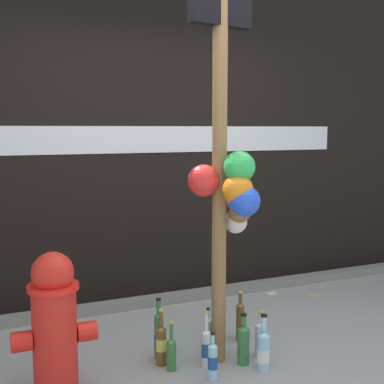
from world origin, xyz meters
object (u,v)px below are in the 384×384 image
at_px(bottle_0, 219,319).
at_px(fire_hydrant, 54,323).
at_px(bottle_6, 240,320).
at_px(bottle_10, 243,343).
at_px(memorial_post, 226,156).
at_px(bottle_4, 161,344).
at_px(bottle_8, 222,330).
at_px(bottle_1, 206,347).
at_px(bottle_9, 208,335).
at_px(bottle_2, 260,337).
at_px(bottle_5, 159,335).
at_px(bottle_7, 171,352).
at_px(bottle_3, 213,361).
at_px(bottle_11, 263,349).

bearing_deg(bottle_0, fire_hydrant, -167.21).
height_order(bottle_6, bottle_10, bottle_6).
bearing_deg(memorial_post, bottle_10, -33.44).
bearing_deg(bottle_10, bottle_6, 64.08).
height_order(fire_hydrant, bottle_6, fire_hydrant).
xyz_separation_m(bottle_4, bottle_8, (0.45, 0.00, 0.02)).
distance_m(bottle_1, bottle_9, 0.18).
bearing_deg(bottle_2, bottle_9, 154.47).
distance_m(memorial_post, bottle_5, 1.29).
relative_size(bottle_5, bottle_6, 1.14).
bearing_deg(bottle_7, bottle_2, -4.50).
height_order(bottle_3, bottle_6, bottle_6).
height_order(bottle_6, bottle_11, bottle_11).
xyz_separation_m(memorial_post, bottle_10, (0.10, -0.07, -1.23)).
height_order(bottle_1, bottle_10, bottle_1).
bearing_deg(bottle_10, bottle_4, 157.77).
bearing_deg(bottle_8, bottle_5, 167.56).
distance_m(bottle_5, bottle_9, 0.34).
distance_m(bottle_10, bottle_11, 0.14).
bearing_deg(bottle_2, bottle_0, 113.33).
bearing_deg(bottle_10, bottle_3, -157.62).
bearing_deg(fire_hydrant, bottle_9, 5.08).
distance_m(bottle_5, bottle_7, 0.20).
distance_m(fire_hydrant, bottle_3, 0.99).
bearing_deg(bottle_8, memorial_post, -109.24).
xyz_separation_m(bottle_4, bottle_7, (0.03, -0.10, -0.02)).
relative_size(bottle_5, bottle_10, 1.22).
height_order(bottle_3, bottle_4, bottle_4).
bearing_deg(bottle_3, bottle_8, 54.67).
bearing_deg(bottle_10, fire_hydrant, 174.23).
bearing_deg(bottle_7, bottle_9, 18.73).
relative_size(memorial_post, bottle_6, 6.92).
bearing_deg(bottle_8, bottle_9, 176.15).
bearing_deg(bottle_9, bottle_11, -54.79).
distance_m(bottle_5, bottle_6, 0.65).
height_order(bottle_1, bottle_5, bottle_5).
relative_size(memorial_post, bottle_7, 7.80).
bearing_deg(bottle_9, bottle_0, 45.76).
relative_size(bottle_0, bottle_3, 1.29).
height_order(bottle_2, bottle_8, bottle_8).
bearing_deg(bottle_5, memorial_post, -31.37).
bearing_deg(bottle_5, bottle_2, -20.48).
xyz_separation_m(bottle_3, bottle_10, (0.28, 0.12, 0.02)).
relative_size(bottle_2, bottle_5, 0.76).
relative_size(bottle_6, bottle_7, 1.13).
xyz_separation_m(bottle_2, bottle_9, (-0.32, 0.15, 0.01)).
relative_size(fire_hydrant, bottle_8, 2.14).
distance_m(bottle_6, bottle_8, 0.26).
distance_m(fire_hydrant, bottle_1, 0.99).
bearing_deg(bottle_8, bottle_4, -179.91).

